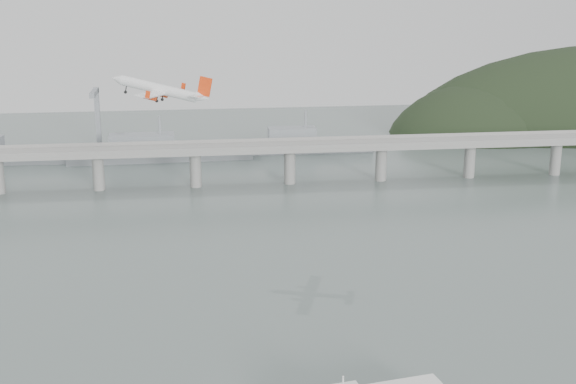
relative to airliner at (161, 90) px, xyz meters
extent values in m
plane|color=#586663|center=(42.09, -78.59, -68.44)|extent=(900.00, 900.00, 0.00)
cube|color=gray|center=(42.09, 121.41, -48.44)|extent=(800.00, 22.00, 2.20)
cube|color=gray|center=(42.09, 110.91, -46.44)|extent=(800.00, 0.60, 1.80)
cube|color=gray|center=(42.09, 131.91, -46.44)|extent=(800.00, 0.60, 1.80)
cylinder|color=gray|center=(-37.91, 121.41, -58.94)|extent=(6.00, 6.00, 21.00)
cylinder|color=gray|center=(12.09, 121.41, -58.94)|extent=(6.00, 6.00, 21.00)
cylinder|color=gray|center=(62.09, 121.41, -58.94)|extent=(6.00, 6.00, 21.00)
cylinder|color=gray|center=(112.09, 121.41, -58.94)|extent=(6.00, 6.00, 21.00)
cylinder|color=gray|center=(162.09, 121.41, -58.94)|extent=(6.00, 6.00, 21.00)
cylinder|color=gray|center=(212.09, 121.41, -58.94)|extent=(6.00, 6.00, 21.00)
ellipsoid|color=black|center=(217.09, 241.41, -80.44)|extent=(140.00, 110.00, 96.00)
cube|color=gray|center=(-7.91, 186.41, -64.44)|extent=(110.55, 21.43, 8.00)
cube|color=gray|center=(-18.91, 186.41, -56.44)|extent=(39.01, 16.73, 8.00)
cylinder|color=gray|center=(-7.91, 186.41, -48.44)|extent=(1.60, 1.60, 14.00)
cube|color=gray|center=(82.09, 196.41, -64.44)|extent=(85.00, 13.60, 8.00)
cube|color=gray|center=(73.59, 196.41, -56.44)|extent=(29.75, 11.90, 8.00)
cylinder|color=gray|center=(82.09, 196.41, -48.44)|extent=(1.60, 1.60, 14.00)
cube|color=gray|center=(-47.91, 221.41, -48.44)|extent=(3.00, 3.00, 40.00)
cube|color=gray|center=(-47.91, 211.41, -30.44)|extent=(3.00, 28.00, 3.00)
cylinder|color=silver|center=(43.93, -111.35, -56.06)|extent=(0.53, 0.53, 3.67)
cylinder|color=white|center=(-0.85, 0.33, 0.33)|extent=(27.38, 14.60, 8.90)
cone|color=white|center=(-15.62, 5.86, 3.37)|extent=(5.69, 5.13, 4.34)
cone|color=white|center=(14.48, -5.38, -2.32)|extent=(6.43, 5.16, 4.53)
cube|color=white|center=(-0.12, 0.00, -0.84)|extent=(16.32, 33.77, 3.05)
cube|color=white|center=(13.69, -5.05, -1.44)|extent=(7.11, 12.42, 1.47)
cube|color=#EF3B10|center=(15.26, -5.45, 1.62)|extent=(5.55, 2.00, 7.27)
cylinder|color=#EF3B10|center=(0.10, 5.72, -2.22)|extent=(5.12, 3.93, 3.09)
cylinder|color=black|center=(-1.84, 6.45, -1.82)|extent=(1.56, 2.37, 2.34)
cube|color=white|center=(0.29, 5.71, -1.24)|extent=(2.63, 1.12, 1.67)
cylinder|color=#EF3B10|center=(-3.67, -4.64, -1.65)|extent=(5.12, 3.93, 3.09)
cylinder|color=black|center=(-5.61, -3.92, -1.25)|extent=(1.56, 2.37, 2.34)
cube|color=white|center=(-3.47, -4.66, -0.67)|extent=(2.63, 1.12, 1.67)
cylinder|color=black|center=(0.41, 2.48, -2.75)|extent=(0.93, 0.51, 2.45)
cylinder|color=black|center=(0.20, 2.50, -3.83)|extent=(1.37, 0.78, 1.31)
cylinder|color=black|center=(-1.37, -2.42, -2.48)|extent=(0.93, 0.51, 2.45)
cylinder|color=black|center=(-1.58, -2.40, -3.56)|extent=(1.37, 0.78, 1.31)
cylinder|color=black|center=(-12.48, 4.52, -0.14)|extent=(0.93, 0.51, 2.45)
cylinder|color=black|center=(-12.70, 4.54, -1.23)|extent=(1.37, 0.78, 1.31)
cube|color=#EF3B10|center=(7.77, 15.31, -0.92)|extent=(2.02, 0.78, 2.68)
cube|color=#EF3B10|center=(-3.86, -16.73, 0.83)|extent=(2.02, 0.78, 2.68)
camera|label=1|loc=(9.09, -274.21, 38.07)|focal=48.00mm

